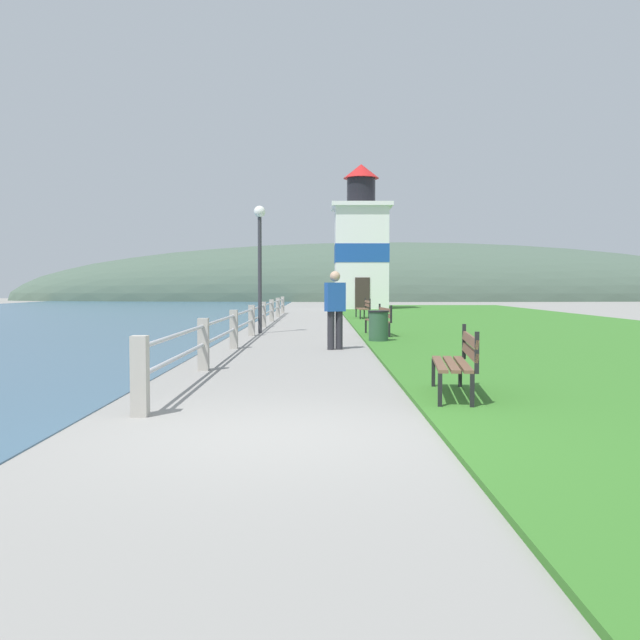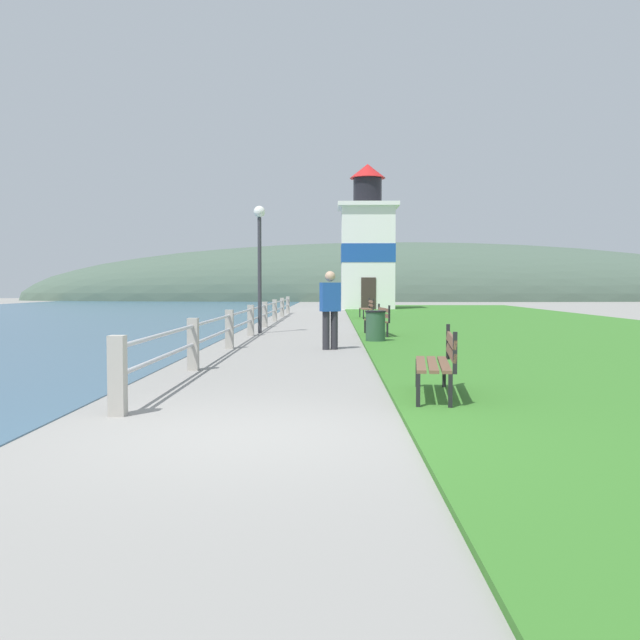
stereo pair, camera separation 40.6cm
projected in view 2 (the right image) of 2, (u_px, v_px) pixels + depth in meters
ground_plane at (243, 435)px, 7.03m from camera, size 160.00×160.00×0.00m
grass_verge at (522, 326)px, 25.40m from camera, size 12.00×55.60×0.06m
seawall_railing at (258, 315)px, 23.26m from camera, size 0.18×30.69×0.91m
park_bench_near at (440, 359)px, 9.07m from camera, size 0.66×1.77×0.94m
park_bench_midway at (379, 318)px, 20.48m from camera, size 0.64×1.88×0.94m
park_bench_far at (368, 307)px, 31.33m from camera, size 0.55×2.01×0.94m
lighthouse at (367, 248)px, 44.89m from camera, size 3.75×3.75×9.13m
person_strolling at (330, 307)px, 16.42m from camera, size 0.50×0.37×1.81m
trash_bin at (375, 327)px, 18.29m from camera, size 0.54×0.54×0.84m
lamp_post at (260, 245)px, 22.15m from camera, size 0.36×0.36×3.96m
distant_hillside at (401, 300)px, 73.87m from camera, size 80.00×16.00×12.00m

